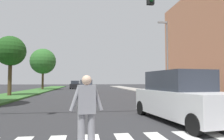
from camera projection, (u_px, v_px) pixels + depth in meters
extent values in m
plane|color=#2D2D30|center=(89.00, 92.00, 28.19)|extent=(140.00, 140.00, 0.00)
cube|color=#386B2D|center=(26.00, 93.00, 25.16)|extent=(3.98, 64.00, 0.15)
cylinder|color=#4C3823|center=(10.00, 77.00, 19.96)|extent=(0.36, 0.36, 3.55)
sphere|color=#1E4C19|center=(11.00, 51.00, 20.10)|extent=(2.98, 2.98, 2.98)
cylinder|color=#4C3823|center=(43.00, 79.00, 34.49)|extent=(0.36, 0.36, 3.52)
sphere|color=#2D6628|center=(43.00, 61.00, 34.66)|extent=(4.36, 4.36, 4.36)
cube|color=#9E9991|center=(150.00, 92.00, 27.31)|extent=(3.00, 64.00, 0.15)
sphere|color=#0F3F19|center=(151.00, 0.00, 8.13)|extent=(0.16, 0.16, 0.16)
cylinder|color=slate|center=(167.00, 58.00, 20.31)|extent=(0.14, 0.14, 7.50)
cube|color=gray|center=(162.00, 22.00, 20.44)|extent=(0.90, 0.24, 0.16)
cylinder|color=gray|center=(91.00, 133.00, 4.40)|extent=(0.18, 0.18, 0.85)
cylinder|color=gray|center=(81.00, 134.00, 4.34)|extent=(0.18, 0.18, 0.85)
cube|color=gray|center=(87.00, 99.00, 4.41)|extent=(0.41, 0.28, 0.62)
cylinder|color=gray|center=(97.00, 98.00, 4.47)|extent=(0.27, 0.12, 0.58)
cylinder|color=gray|center=(75.00, 98.00, 4.35)|extent=(0.27, 0.12, 0.58)
sphere|color=beige|center=(87.00, 80.00, 4.43)|extent=(0.25, 0.25, 0.22)
cube|color=silver|center=(182.00, 103.00, 7.77)|extent=(2.52, 4.82, 0.96)
cube|color=#2D333D|center=(178.00, 81.00, 8.04)|extent=(2.01, 2.74, 0.79)
cylinder|color=black|center=(195.00, 124.00, 5.74)|extent=(0.31, 0.66, 0.64)
cylinder|color=black|center=(174.00, 107.00, 9.77)|extent=(0.31, 0.66, 0.64)
cylinder|color=black|center=(142.00, 108.00, 9.30)|extent=(0.31, 0.66, 0.64)
cube|color=silver|center=(86.00, 88.00, 27.35)|extent=(1.88, 4.30, 0.83)
cube|color=#2D333D|center=(86.00, 82.00, 27.18)|extent=(1.62, 1.95, 0.68)
cylinder|color=black|center=(81.00, 90.00, 28.91)|extent=(0.23, 0.64, 0.64)
cylinder|color=black|center=(92.00, 90.00, 29.10)|extent=(0.23, 0.64, 0.64)
cylinder|color=black|center=(80.00, 91.00, 25.57)|extent=(0.23, 0.64, 0.64)
cylinder|color=black|center=(93.00, 91.00, 25.76)|extent=(0.23, 0.64, 0.64)
cube|color=black|center=(75.00, 86.00, 40.85)|extent=(2.03, 4.46, 0.79)
cube|color=#2D333D|center=(75.00, 82.00, 40.67)|extent=(1.67, 2.05, 0.64)
cylinder|color=black|center=(72.00, 87.00, 42.50)|extent=(0.26, 0.65, 0.64)
cylinder|color=black|center=(80.00, 87.00, 42.61)|extent=(0.26, 0.65, 0.64)
cylinder|color=black|center=(70.00, 87.00, 39.05)|extent=(0.26, 0.65, 0.64)
cylinder|color=black|center=(79.00, 87.00, 39.17)|extent=(0.26, 0.65, 0.64)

